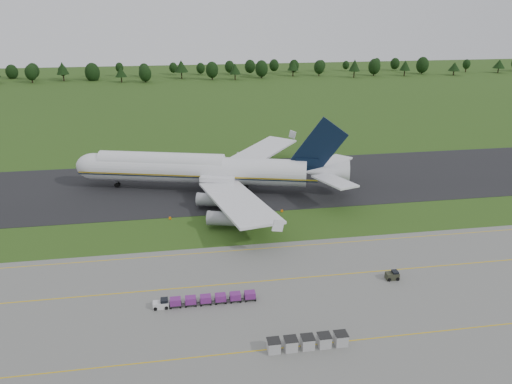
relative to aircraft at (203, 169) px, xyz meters
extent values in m
plane|color=#284815|center=(6.69, -24.41, -5.66)|extent=(600.00, 600.00, 0.00)
cube|color=slate|center=(6.69, -58.41, -5.63)|extent=(300.00, 52.00, 0.06)
cube|color=black|center=(6.69, 3.59, -5.62)|extent=(300.00, 40.00, 0.08)
cube|color=gold|center=(6.69, -46.41, -5.59)|extent=(300.00, 0.25, 0.01)
cube|color=gold|center=(6.69, -64.41, -5.59)|extent=(300.00, 0.20, 0.01)
cube|color=gold|center=(6.69, -34.41, -5.59)|extent=(120.00, 0.20, 0.01)
cylinder|color=black|center=(-89.12, 198.00, -3.66)|extent=(0.70, 0.70, 3.99)
sphere|color=#183211|center=(-89.12, 198.00, 0.43)|extent=(7.00, 7.00, 7.00)
cylinder|color=black|center=(-72.10, 203.05, -3.61)|extent=(0.70, 0.70, 4.10)
cone|color=#183211|center=(-72.10, 203.05, 2.09)|extent=(7.37, 7.37, 7.30)
cylinder|color=black|center=(-54.89, 203.05, -4.09)|extent=(0.70, 0.70, 3.14)
sphere|color=#183211|center=(-54.89, 203.05, -0.86)|extent=(8.94, 8.94, 8.94)
cylinder|color=black|center=(-36.85, 192.02, -4.01)|extent=(0.70, 0.70, 3.29)
cone|color=#183211|center=(-36.85, 192.02, 0.56)|extent=(6.81, 6.81, 5.85)
cylinder|color=black|center=(-22.61, 189.76, -3.95)|extent=(0.70, 0.70, 3.41)
sphere|color=#183211|center=(-22.61, 189.76, -0.45)|extent=(7.37, 7.37, 7.37)
cylinder|color=black|center=(-0.82, 201.78, -3.61)|extent=(0.70, 0.70, 4.10)
cone|color=#183211|center=(-0.82, 201.78, 2.09)|extent=(8.52, 8.52, 7.29)
cylinder|color=black|center=(17.69, 193.48, -3.66)|extent=(0.70, 0.70, 4.00)
sphere|color=#183211|center=(17.69, 193.48, 0.46)|extent=(7.66, 7.66, 7.66)
cylinder|color=black|center=(31.68, 191.37, -3.85)|extent=(0.70, 0.70, 3.62)
cone|color=#183211|center=(31.68, 191.37, 1.18)|extent=(6.96, 6.96, 6.44)
cylinder|color=black|center=(49.12, 196.05, -3.72)|extent=(0.70, 0.70, 3.87)
sphere|color=#183211|center=(49.12, 196.05, 0.25)|extent=(8.00, 8.00, 8.00)
cylinder|color=black|center=(70.81, 201.56, -3.77)|extent=(0.70, 0.70, 3.78)
cone|color=#183211|center=(70.81, 201.56, 1.49)|extent=(7.30, 7.30, 6.73)
cylinder|color=black|center=(87.71, 199.39, -3.79)|extent=(0.70, 0.70, 3.74)
sphere|color=#183211|center=(87.71, 199.39, 0.05)|extent=(6.86, 6.86, 6.86)
cylinder|color=black|center=(107.75, 189.01, -3.62)|extent=(0.70, 0.70, 4.07)
cone|color=#183211|center=(107.75, 189.01, 2.03)|extent=(7.13, 7.13, 7.23)
cylinder|color=black|center=(123.41, 194.78, -3.73)|extent=(0.70, 0.70, 3.86)
sphere|color=#183211|center=(123.41, 194.78, 0.24)|extent=(7.81, 7.81, 7.81)
cylinder|color=black|center=(142.79, 190.89, -3.86)|extent=(0.70, 0.70, 3.60)
cone|color=#183211|center=(142.79, 190.89, 1.13)|extent=(6.95, 6.95, 6.39)
cylinder|color=black|center=(158.30, 197.74, -3.72)|extent=(0.70, 0.70, 3.88)
sphere|color=#183211|center=(158.30, 197.74, 0.26)|extent=(8.15, 8.15, 8.15)
cylinder|color=black|center=(176.07, 188.50, -4.15)|extent=(0.70, 0.70, 3.02)
cone|color=#183211|center=(176.07, 188.50, 0.04)|extent=(7.48, 7.48, 5.36)
cylinder|color=black|center=(192.44, 201.43, -3.89)|extent=(0.70, 0.70, 3.54)
sphere|color=#183211|center=(192.44, 201.43, -0.24)|extent=(5.05, 5.05, 5.05)
cylinder|color=black|center=(212.28, 194.65, -4.07)|extent=(0.70, 0.70, 3.18)
cone|color=#183211|center=(212.28, 194.65, 0.35)|extent=(7.86, 7.86, 5.65)
cylinder|color=white|center=(-1.24, 0.34, -0.20)|extent=(54.39, 21.02, 6.77)
cylinder|color=white|center=(-10.31, 2.84, 1.40)|extent=(32.23, 13.59, 5.28)
sphere|color=white|center=(-27.54, 7.59, -0.20)|extent=(6.77, 6.77, 6.77)
cone|color=white|center=(30.04, -8.28, 0.27)|extent=(11.68, 8.95, 6.43)
cube|color=gold|center=(-2.15, -2.94, -0.77)|extent=(58.05, 16.05, 0.33)
cube|color=white|center=(6.18, -20.34, -1.05)|extent=(15.13, 33.16, 0.52)
cube|color=white|center=(15.73, 14.30, -1.05)|extent=(28.21, 30.21, 0.52)
cylinder|color=gray|center=(1.00, -12.57, -3.40)|extent=(7.15, 4.65, 3.01)
cylinder|color=gray|center=(2.62, -23.75, -3.40)|extent=(7.15, 4.65, 3.01)
cylinder|color=gray|center=(7.30, 10.28, -3.40)|extent=(7.15, 4.65, 3.01)
cylinder|color=gray|center=(14.42, 19.05, -3.40)|extent=(7.15, 4.65, 3.01)
cube|color=black|center=(27.79, -7.66, 6.60)|extent=(13.36, 4.14, 15.10)
cube|color=white|center=(29.53, -15.45, 0.55)|extent=(8.45, 13.20, 0.42)
cube|color=white|center=(33.27, -1.85, 0.55)|extent=(12.50, 12.08, 0.42)
cylinder|color=slate|center=(-22.10, 6.09, -4.62)|extent=(0.34, 0.34, 2.07)
cylinder|color=black|center=(-22.10, 6.09, -5.05)|extent=(1.40, 1.14, 1.22)
cylinder|color=slate|center=(3.07, -5.24, -4.62)|extent=(0.34, 0.34, 2.07)
cylinder|color=black|center=(3.07, -5.24, -5.05)|extent=(1.40, 1.14, 1.22)
cylinder|color=slate|center=(5.32, 2.93, -4.62)|extent=(0.34, 0.34, 2.07)
cylinder|color=black|center=(5.32, 2.93, -5.05)|extent=(1.40, 1.14, 1.22)
cube|color=silver|center=(-10.09, -51.71, -5.07)|extent=(2.48, 1.33, 1.05)
cylinder|color=black|center=(-10.94, -52.38, -5.31)|extent=(0.57, 0.21, 0.57)
cube|color=black|center=(-7.80, -51.71, -5.26)|extent=(1.90, 1.43, 0.11)
cube|color=#641F6C|center=(-7.80, -51.71, -4.69)|extent=(1.71, 1.33, 1.05)
cylinder|color=black|center=(-8.56, -52.38, -5.44)|extent=(0.32, 0.14, 0.32)
cube|color=black|center=(-5.42, -51.71, -5.26)|extent=(1.90, 1.43, 0.11)
cube|color=#641F6C|center=(-5.42, -51.71, -4.69)|extent=(1.71, 1.33, 1.05)
cylinder|color=black|center=(-6.18, -52.38, -5.44)|extent=(0.32, 0.14, 0.32)
cube|color=black|center=(-3.04, -51.71, -5.26)|extent=(1.90, 1.43, 0.11)
cube|color=#641F6C|center=(-3.04, -51.71, -4.69)|extent=(1.71, 1.33, 1.05)
cylinder|color=black|center=(-3.80, -52.38, -5.44)|extent=(0.32, 0.14, 0.32)
cube|color=black|center=(-0.66, -51.71, -5.26)|extent=(1.90, 1.43, 0.11)
cube|color=#641F6C|center=(-0.66, -51.71, -4.69)|extent=(1.71, 1.33, 1.05)
cylinder|color=black|center=(-1.42, -52.38, -5.44)|extent=(0.32, 0.14, 0.32)
cube|color=black|center=(1.72, -51.71, -5.26)|extent=(1.90, 1.43, 0.11)
cube|color=#641F6C|center=(1.72, -51.71, -4.69)|extent=(1.71, 1.33, 1.05)
cylinder|color=black|center=(0.96, -52.38, -5.44)|extent=(0.32, 0.14, 0.32)
cube|color=black|center=(4.10, -51.71, -5.26)|extent=(1.90, 1.43, 0.11)
cube|color=#641F6C|center=(4.10, -51.71, -4.69)|extent=(1.71, 1.33, 1.05)
cylinder|color=black|center=(3.34, -52.38, -5.44)|extent=(0.32, 0.14, 0.32)
cylinder|color=black|center=(-10.09, -51.71, -5.31)|extent=(0.57, 0.21, 0.57)
cube|color=#2C2E20|center=(29.44, -49.37, -4.99)|extent=(2.25, 1.38, 1.22)
cylinder|color=black|center=(28.67, -50.04, -5.29)|extent=(0.62, 0.22, 0.62)
cylinder|color=black|center=(30.22, -48.71, -5.29)|extent=(0.62, 0.22, 0.62)
cube|color=#ACACAC|center=(5.39, -64.88, -4.74)|extent=(1.71, 1.71, 1.71)
cube|color=black|center=(5.39, -64.88, -3.84)|extent=(1.82, 1.82, 0.09)
cube|color=#ACACAC|center=(7.79, -64.88, -4.74)|extent=(1.71, 1.71, 1.71)
cube|color=black|center=(7.79, -64.88, -3.84)|extent=(1.82, 1.82, 0.09)
cube|color=#ACACAC|center=(10.19, -64.88, -4.74)|extent=(1.71, 1.71, 1.71)
cube|color=black|center=(10.19, -64.88, -3.84)|extent=(1.82, 1.82, 0.09)
cube|color=#ACACAC|center=(12.59, -64.88, -4.74)|extent=(1.71, 1.71, 1.71)
cube|color=black|center=(12.59, -64.88, -3.84)|extent=(1.82, 1.82, 0.09)
cube|color=#ACACAC|center=(14.99, -64.88, -4.74)|extent=(1.71, 1.71, 1.71)
cube|color=black|center=(14.99, -64.88, -3.84)|extent=(1.82, 1.82, 0.09)
cube|color=orange|center=(-8.61, -17.22, -5.36)|extent=(0.50, 0.12, 0.60)
cube|color=black|center=(-8.61, -17.22, -5.64)|extent=(0.30, 0.30, 0.04)
cube|color=orange|center=(4.08, -17.22, -5.36)|extent=(0.50, 0.12, 0.60)
cube|color=black|center=(4.08, -17.22, -5.64)|extent=(0.30, 0.30, 0.04)
cube|color=orange|center=(16.78, -17.22, -5.36)|extent=(0.50, 0.12, 0.60)
cube|color=black|center=(16.78, -17.22, -5.64)|extent=(0.30, 0.30, 0.04)
camera|label=1|loc=(-6.09, -120.16, 39.46)|focal=35.00mm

